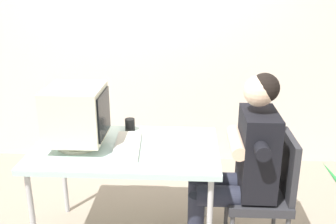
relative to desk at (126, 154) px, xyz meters
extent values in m
cube|color=beige|center=(0.30, 1.40, 0.82)|extent=(8.00, 0.10, 3.00)
cylinder|color=#B7B7BC|center=(-0.56, -0.32, -0.33)|extent=(0.04, 0.04, 0.70)
cylinder|color=#B7B7BC|center=(-0.56, 0.32, -0.33)|extent=(0.04, 0.04, 0.70)
cylinder|color=#B7B7BC|center=(0.56, 0.32, -0.33)|extent=(0.04, 0.04, 0.70)
cube|color=silver|center=(0.00, 0.00, 0.03)|extent=(1.23, 0.75, 0.04)
cylinder|color=beige|center=(-0.32, -0.01, 0.06)|extent=(0.28, 0.28, 0.02)
cylinder|color=beige|center=(-0.32, -0.01, 0.09)|extent=(0.06, 0.06, 0.04)
cube|color=beige|center=(-0.32, -0.01, 0.29)|extent=(0.36, 0.38, 0.35)
cube|color=black|center=(-0.13, -0.01, 0.29)|extent=(0.01, 0.32, 0.29)
cube|color=silver|center=(0.01, -0.02, 0.07)|extent=(0.20, 0.47, 0.02)
cube|color=beige|center=(0.01, -0.02, 0.08)|extent=(0.17, 0.42, 0.01)
cylinder|color=#4C4C51|center=(0.71, 0.13, -0.49)|extent=(0.03, 0.03, 0.38)
cylinder|color=#4C4C51|center=(1.06, 0.13, -0.49)|extent=(0.03, 0.03, 0.38)
cube|color=#2D2D33|center=(0.89, -0.05, -0.27)|extent=(0.41, 0.41, 0.06)
cube|color=#2D2D33|center=(1.07, -0.05, -0.04)|extent=(0.04, 0.37, 0.41)
cube|color=black|center=(0.87, -0.05, 0.05)|extent=(0.22, 0.38, 0.55)
sphere|color=beige|center=(0.85, -0.05, 0.47)|extent=(0.19, 0.19, 0.19)
sphere|color=black|center=(0.88, -0.05, 0.49)|extent=(0.18, 0.18, 0.18)
cylinder|color=#262838|center=(0.67, -0.14, -0.22)|extent=(0.39, 0.14, 0.14)
cylinder|color=#262838|center=(0.67, 0.04, -0.22)|extent=(0.39, 0.14, 0.14)
cylinder|color=#262838|center=(0.48, 0.04, -0.45)|extent=(0.11, 0.11, 0.46)
cylinder|color=black|center=(0.85, -0.27, 0.17)|extent=(0.09, 0.14, 0.09)
cylinder|color=black|center=(0.85, 0.17, 0.17)|extent=(0.09, 0.14, 0.09)
cylinder|color=beige|center=(0.73, -0.05, 0.12)|extent=(0.09, 0.38, 0.09)
cylinder|color=black|center=(-0.01, 0.29, 0.10)|extent=(0.07, 0.07, 0.09)
torus|color=black|center=(-0.01, 0.33, 0.10)|extent=(0.06, 0.01, 0.06)
camera|label=1|loc=(0.41, -2.33, 1.12)|focal=40.99mm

